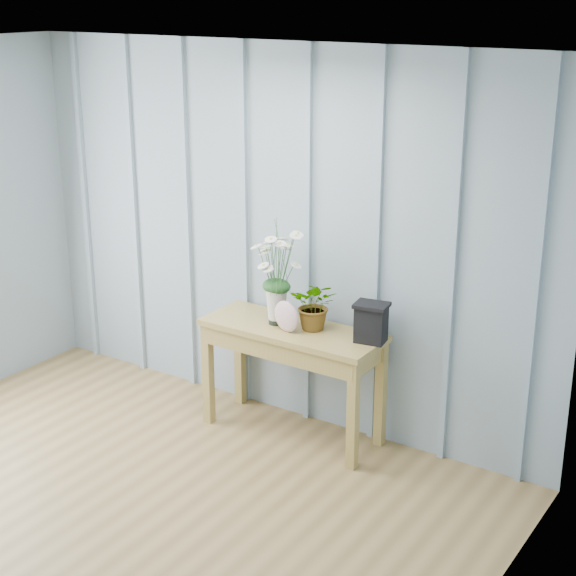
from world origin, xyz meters
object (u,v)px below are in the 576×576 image
Objects in this scene: sideboard at (292,344)px; felt_disc_vessel at (286,316)px; carved_box at (371,322)px; daisy_vase at (276,263)px.

sideboard is 0.23m from felt_disc_vessel.
sideboard is at bearing -173.06° from carved_box.
felt_disc_vessel reaches higher than sideboard.
felt_disc_vessel is 0.54m from carved_box.
carved_box is (0.53, 0.06, 0.24)m from sideboard.
felt_disc_vessel is at bearing -164.60° from carved_box.
felt_disc_vessel is at bearing -32.13° from daisy_vase.
sideboard is 1.83× the size of daisy_vase.
daisy_vase is 0.71m from carved_box.
daisy_vase reaches higher than carved_box.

